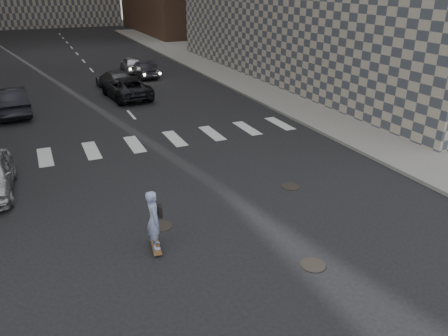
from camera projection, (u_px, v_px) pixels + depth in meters
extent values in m
plane|color=black|center=(234.00, 231.00, 13.61)|extent=(160.00, 160.00, 0.00)
cube|color=gray|center=(290.00, 74.00, 35.78)|extent=(13.00, 80.00, 0.15)
cube|color=black|center=(297.00, 66.00, 28.75)|extent=(0.30, 18.00, 4.00)
cylinder|color=black|center=(313.00, 265.00, 11.96)|extent=(0.70, 0.70, 0.02)
cylinder|color=black|center=(161.00, 226.00, 13.86)|extent=(0.70, 0.70, 0.02)
cylinder|color=black|center=(290.00, 186.00, 16.52)|extent=(0.70, 0.70, 0.02)
cube|color=brown|center=(156.00, 246.00, 12.65)|extent=(0.37, 0.97, 0.02)
cylinder|color=green|center=(155.00, 255.00, 12.36)|extent=(0.04, 0.07, 0.06)
cylinder|color=green|center=(161.00, 254.00, 12.40)|extent=(0.04, 0.07, 0.06)
cylinder|color=green|center=(152.00, 242.00, 12.95)|extent=(0.04, 0.07, 0.06)
cylinder|color=green|center=(157.00, 242.00, 12.99)|extent=(0.04, 0.07, 0.06)
imported|color=#8CA9CC|center=(154.00, 219.00, 12.30)|extent=(0.51, 0.70, 1.77)
cube|color=black|center=(160.00, 211.00, 12.31)|extent=(0.15, 0.31, 0.33)
imported|color=black|center=(10.00, 101.00, 25.08)|extent=(2.17, 4.96, 1.59)
imported|color=#4F5156|center=(116.00, 80.00, 30.90)|extent=(2.45, 4.84, 1.35)
imported|color=black|center=(126.00, 88.00, 28.66)|extent=(2.78, 5.19, 1.39)
imported|color=#B9BBC1|center=(131.00, 64.00, 36.90)|extent=(1.70, 3.91, 1.31)
imported|color=black|center=(145.00, 69.00, 34.84)|extent=(1.44, 3.93, 1.29)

